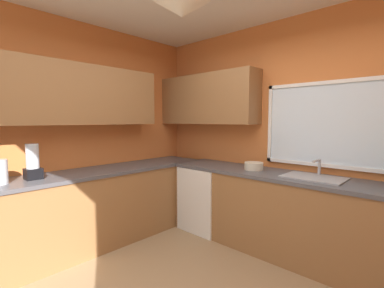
% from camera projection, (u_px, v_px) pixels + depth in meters
% --- Properties ---
extents(room_shell, '(4.02, 3.72, 2.77)m').
position_uv_depth(room_shell, '(189.00, 88.00, 2.50)').
color(room_shell, '#D17238').
rests_on(room_shell, ground_plane).
extents(counter_run_left, '(0.65, 3.33, 0.91)m').
position_uv_depth(counter_run_left, '(84.00, 210.00, 3.15)').
color(counter_run_left, olive).
rests_on(counter_run_left, ground_plane).
extents(counter_run_back, '(3.11, 0.65, 0.91)m').
position_uv_depth(counter_run_back, '(293.00, 216.00, 2.97)').
color(counter_run_back, olive).
rests_on(counter_run_back, ground_plane).
extents(dishwasher, '(0.60, 0.60, 0.86)m').
position_uv_depth(dishwasher, '(208.00, 198.00, 3.76)').
color(dishwasher, white).
rests_on(dishwasher, ground_plane).
extents(kettle, '(0.13, 0.13, 0.23)m').
position_uv_depth(kettle, '(0.00, 172.00, 2.52)').
color(kettle, '#B7B7BC').
rests_on(kettle, counter_run_left).
extents(sink_assembly, '(0.59, 0.40, 0.19)m').
position_uv_depth(sink_assembly, '(314.00, 177.00, 2.79)').
color(sink_assembly, '#9EA0A5').
rests_on(sink_assembly, counter_run_back).
extents(bowl, '(0.22, 0.22, 0.09)m').
position_uv_depth(bowl, '(254.00, 166.00, 3.26)').
color(bowl, beige).
rests_on(bowl, counter_run_back).
extents(blender_appliance, '(0.15, 0.15, 0.36)m').
position_uv_depth(blender_appliance, '(33.00, 163.00, 2.73)').
color(blender_appliance, black).
rests_on(blender_appliance, counter_run_left).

